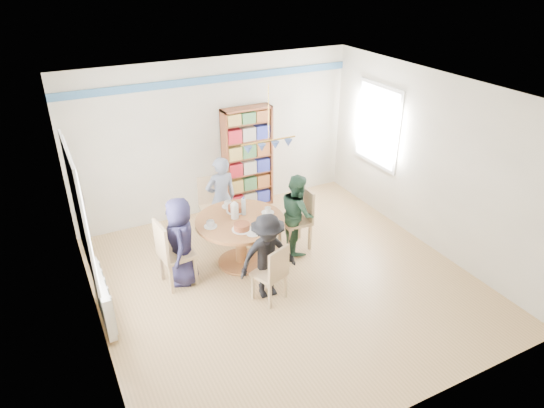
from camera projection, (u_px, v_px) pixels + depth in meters
ground at (285, 280)px, 6.93m from camera, size 5.00×5.00×0.00m
room_shell at (240, 156)px, 6.75m from camera, size 5.00×5.00×5.00m
radiator at (103, 298)px, 6.03m from camera, size 0.12×1.00×0.60m
dining_table at (240, 231)px, 7.07m from camera, size 1.30×1.30×0.75m
chair_left at (171, 251)px, 6.60m from camera, size 0.49×0.49×1.00m
chair_right at (300, 216)px, 7.53m from camera, size 0.44×0.44×0.98m
chair_far at (212, 203)px, 7.93m from camera, size 0.48×0.48×0.96m
chair_near at (273, 272)px, 6.32m from camera, size 0.49×0.49×0.85m
person_left at (181, 241)px, 6.64m from camera, size 0.58×0.73×1.30m
person_right at (297, 213)px, 7.40m from camera, size 0.60×0.70×1.26m
person_far at (221, 198)px, 7.70m from camera, size 0.52×0.35×1.40m
person_near at (268, 257)px, 6.37m from camera, size 0.81×0.49×1.23m
bookshelf at (248, 160)px, 8.56m from camera, size 0.88×0.27×1.86m
tableware at (238, 215)px, 6.96m from camera, size 1.09×1.09×0.29m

